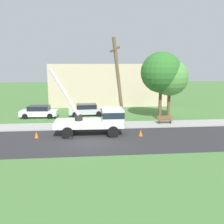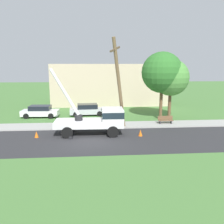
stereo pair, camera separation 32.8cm
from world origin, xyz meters
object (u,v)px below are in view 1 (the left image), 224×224
(park_bench, at_px, (165,120))
(roadside_tree_near, at_px, (170,78))
(traffic_cone_ahead, at_px, (141,133))
(roadside_tree_far, at_px, (161,73))
(leaning_utility_pole, at_px, (119,84))
(parked_sedan_silver, at_px, (86,110))
(utility_truck, at_px, (98,119))
(traffic_cone_behind, at_px, (36,135))
(parked_sedan_white, at_px, (39,112))

(park_bench, relative_size, roadside_tree_near, 0.23)
(traffic_cone_ahead, distance_m, roadside_tree_far, 9.01)
(leaning_utility_pole, xyz_separation_m, park_bench, (5.20, 1.72, -4.03))
(parked_sedan_silver, bearing_deg, roadside_tree_far, -20.26)
(park_bench, height_order, roadside_tree_far, roadside_tree_far)
(utility_truck, relative_size, traffic_cone_ahead, 12.07)
(utility_truck, bearing_deg, park_bench, 22.85)
(traffic_cone_behind, bearing_deg, parked_sedan_white, 99.27)
(park_bench, bearing_deg, utility_truck, -157.15)
(leaning_utility_pole, bearing_deg, roadside_tree_near, 32.71)
(traffic_cone_ahead, relative_size, traffic_cone_behind, 1.00)
(parked_sedan_white, distance_m, roadside_tree_far, 15.16)
(leaning_utility_pole, distance_m, parked_sedan_silver, 8.78)
(park_bench, bearing_deg, traffic_cone_behind, -163.29)
(parked_sedan_silver, distance_m, roadside_tree_far, 10.22)
(leaning_utility_pole, distance_m, traffic_cone_ahead, 5.12)
(utility_truck, xyz_separation_m, leaning_utility_pole, (2.03, 1.33, 3.09))
(traffic_cone_ahead, height_order, parked_sedan_silver, parked_sedan_silver)
(traffic_cone_behind, height_order, roadside_tree_near, roadside_tree_near)
(utility_truck, distance_m, leaning_utility_pole, 3.93)
(traffic_cone_ahead, relative_size, parked_sedan_white, 0.12)
(parked_sedan_white, xyz_separation_m, roadside_tree_near, (15.22, -2.48, 4.12))
(traffic_cone_ahead, xyz_separation_m, roadside_tree_near, (4.64, 6.42, 4.56))
(utility_truck, distance_m, park_bench, 7.91)
(roadside_tree_near, bearing_deg, park_bench, -115.74)
(traffic_cone_behind, height_order, roadside_tree_far, roadside_tree_far)
(leaning_utility_pole, height_order, parked_sedan_silver, leaning_utility_pole)
(park_bench, height_order, roadside_tree_near, roadside_tree_near)
(parked_sedan_white, bearing_deg, traffic_cone_ahead, -40.11)
(park_bench, bearing_deg, parked_sedan_silver, 146.61)
(roadside_tree_far, bearing_deg, traffic_cone_ahead, -119.35)
(roadside_tree_far, bearing_deg, park_bench, -92.97)
(utility_truck, bearing_deg, traffic_cone_ahead, -15.43)
(parked_sedan_silver, bearing_deg, traffic_cone_ahead, -63.07)
(parked_sedan_white, xyz_separation_m, roadside_tree_far, (14.21, -2.45, 4.69))
(traffic_cone_behind, height_order, park_bench, park_bench)
(parked_sedan_white, xyz_separation_m, parked_sedan_silver, (5.70, 0.70, 0.00))
(parked_sedan_white, height_order, park_bench, parked_sedan_white)
(utility_truck, distance_m, parked_sedan_silver, 8.68)
(utility_truck, bearing_deg, roadside_tree_far, 36.46)
(utility_truck, height_order, roadside_tree_near, roadside_tree_near)
(roadside_tree_near, bearing_deg, traffic_cone_ahead, -125.86)
(leaning_utility_pole, height_order, parked_sedan_white, leaning_utility_pole)
(parked_sedan_silver, height_order, park_bench, parked_sedan_silver)
(roadside_tree_far, bearing_deg, utility_truck, -143.54)
(parked_sedan_silver, height_order, roadside_tree_far, roadside_tree_far)
(leaning_utility_pole, bearing_deg, parked_sedan_silver, 113.74)
(parked_sedan_silver, xyz_separation_m, park_bench, (8.39, -5.53, -0.25))
(traffic_cone_ahead, relative_size, roadside_tree_far, 0.07)
(roadside_tree_near, distance_m, roadside_tree_far, 1.16)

